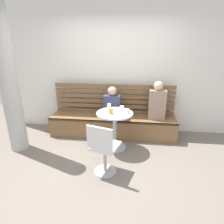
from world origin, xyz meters
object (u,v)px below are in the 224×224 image
object	(u,v)px
person_adult	(157,102)
person_child_left	(112,104)
cup_glass_short	(127,111)
cup_tumbler_orange	(111,111)
white_chair	(103,148)
cup_glass_tall	(109,107)
cafe_table	(115,124)
cup_ceramic_white	(122,108)
cup_espresso_small	(108,110)
booth_bench	(113,126)

from	to	relation	value
person_adult	person_child_left	world-z (taller)	person_adult
cup_glass_short	cup_tumbler_orange	size ratio (longest dim) A/B	0.80
white_chair	cup_glass_tall	distance (m)	1.03
white_chair	cup_glass_tall	xyz separation A→B (m)	(-0.03, 0.97, 0.34)
cafe_table	cup_glass_short	xyz separation A→B (m)	(0.22, 0.00, 0.26)
cup_glass_tall	cup_tumbler_orange	bearing A→B (deg)	-75.57
person_child_left	white_chair	bearing A→B (deg)	-89.38
cup_glass_short	cup_ceramic_white	bearing A→B (deg)	119.54
person_adult	cup_tumbler_orange	world-z (taller)	person_adult
cup_ceramic_white	person_child_left	bearing A→B (deg)	124.68
cup_glass_tall	cup_tumbler_orange	distance (m)	0.25
white_chair	person_child_left	bearing A→B (deg)	90.62
cup_espresso_small	cup_ceramic_white	bearing A→B (deg)	29.36
person_child_left	person_adult	bearing A→B (deg)	3.81
white_chair	cup_ceramic_white	distance (m)	1.07
booth_bench	cup_espresso_small	bearing A→B (deg)	-93.07
booth_bench	cafe_table	world-z (taller)	cafe_table
booth_bench	cup_glass_short	xyz separation A→B (m)	(0.33, -0.54, 0.56)
cafe_table	cup_glass_short	world-z (taller)	cup_glass_short
person_child_left	cup_glass_short	bearing A→B (deg)	-57.16
person_child_left	cup_glass_short	distance (m)	0.61
person_adult	cup_tumbler_orange	size ratio (longest dim) A/B	7.93
white_chair	cup_espresso_small	xyz separation A→B (m)	(-0.03, 0.87, 0.30)
cup_glass_tall	cafe_table	bearing A→B (deg)	-52.71
cafe_table	person_adult	bearing A→B (deg)	34.95
person_adult	cup_glass_short	xyz separation A→B (m)	(-0.60, -0.57, -0.02)
white_chair	cup_espresso_small	bearing A→B (deg)	92.29
booth_bench	cup_ceramic_white	size ratio (longest dim) A/B	33.75
cup_glass_tall	cup_ceramic_white	xyz separation A→B (m)	(0.24, 0.03, -0.03)
cup_glass_tall	cup_tumbler_orange	size ratio (longest dim) A/B	1.20
booth_bench	person_child_left	world-z (taller)	person_child_left
cafe_table	white_chair	distance (m)	0.82
white_chair	cup_tumbler_orange	size ratio (longest dim) A/B	8.50
cup_tumbler_orange	cup_espresso_small	size ratio (longest dim) A/B	1.79
cafe_table	cup_espresso_small	xyz separation A→B (m)	(-0.13, 0.06, 0.25)
cup_glass_tall	person_adult	bearing A→B (deg)	23.53
booth_bench	cup_glass_tall	world-z (taller)	cup_glass_tall
cafe_table	person_child_left	xyz separation A→B (m)	(-0.11, 0.51, 0.22)
person_child_left	cup_glass_short	xyz separation A→B (m)	(0.33, -0.51, 0.04)
person_adult	person_child_left	size ratio (longest dim) A/B	1.18
cup_glass_tall	cup_espresso_small	size ratio (longest dim) A/B	2.14
white_chair	cup_glass_short	xyz separation A→B (m)	(0.32, 0.81, 0.32)
booth_bench	cafe_table	xyz separation A→B (m)	(0.10, -0.54, 0.30)
cup_tumbler_orange	cup_espresso_small	xyz separation A→B (m)	(-0.06, 0.13, -0.02)
booth_bench	cup_tumbler_orange	distance (m)	0.84
booth_bench	cafe_table	distance (m)	0.62
booth_bench	cup_espresso_small	size ratio (longest dim) A/B	48.21
booth_bench	person_adult	size ratio (longest dim) A/B	3.40
person_child_left	cup_ceramic_white	size ratio (longest dim) A/B	8.42
cup_glass_tall	cup_glass_short	bearing A→B (deg)	-24.87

